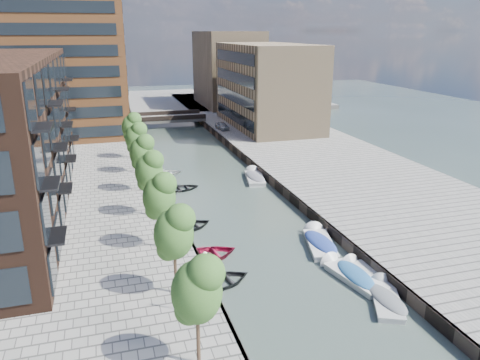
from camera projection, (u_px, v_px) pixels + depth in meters
name	position (u px, v px, depth m)	size (l,w,h in m)	color
water	(206.00, 172.00, 59.17)	(300.00, 300.00, 0.00)	#38473F
quay_right	(321.00, 159.00, 63.39)	(20.00, 140.00, 1.00)	gray
quay_wall_left	(158.00, 172.00, 57.35)	(0.25, 140.00, 1.00)	#332823
quay_wall_right	(252.00, 165.00, 60.68)	(0.25, 140.00, 1.00)	#332823
far_closure	(152.00, 102.00, 113.77)	(80.00, 40.00, 1.00)	gray
apartment_block	(12.00, 136.00, 42.14)	(8.00, 38.00, 14.00)	black
tower	(61.00, 38.00, 72.46)	(18.00, 18.00, 30.00)	brown
tan_block_near	(267.00, 86.00, 81.18)	(12.00, 25.00, 14.00)	#977D5C
tan_block_far	(228.00, 69.00, 104.60)	(12.00, 20.00, 16.00)	#977D5C
bridge	(169.00, 118.00, 87.94)	(13.00, 6.00, 1.30)	gray
tree_0	(197.00, 288.00, 22.38)	(2.50, 2.50, 5.95)	#382619
tree_1	(174.00, 231.00, 28.76)	(2.50, 2.50, 5.95)	#382619
tree_2	(159.00, 195.00, 35.15)	(2.50, 2.50, 5.95)	#382619
tree_3	(149.00, 169.00, 41.54)	(2.50, 2.50, 5.95)	#382619
tree_4	(142.00, 151.00, 47.93)	(2.50, 2.50, 5.95)	#382619
tree_5	(136.00, 137.00, 54.32)	(2.50, 2.50, 5.95)	#382619
tree_6	(131.00, 126.00, 60.70)	(2.50, 2.50, 5.95)	#382619
lamp_0	(206.00, 277.00, 26.93)	(0.24, 0.24, 4.12)	black
lamp_1	(166.00, 191.00, 41.53)	(0.24, 0.24, 4.12)	black
lamp_2	(147.00, 149.00, 56.13)	(0.24, 0.24, 4.12)	black
sloop_0	(220.00, 285.00, 32.92)	(3.32, 4.65, 0.96)	black
sloop_1	(189.00, 229.00, 42.27)	(3.08, 4.32, 0.89)	black
sloop_2	(206.00, 258.00, 36.71)	(3.63, 5.08, 1.05)	maroon
sloop_3	(165.00, 175.00, 58.04)	(3.00, 4.21, 0.87)	white
sloop_4	(182.00, 190.00, 52.54)	(2.90, 4.06, 0.84)	black
motorboat_0	(351.00, 275.00, 33.82)	(2.92, 5.67, 1.80)	white
motorboat_1	(385.00, 298.00, 30.91)	(3.53, 5.12, 1.62)	#B6B6B4
motorboat_2	(364.00, 274.00, 34.20)	(1.98, 4.73, 1.54)	silver
motorboat_3	(319.00, 242.00, 39.00)	(3.33, 6.04, 1.91)	white
motorboat_4	(254.00, 177.00, 56.27)	(3.02, 5.94, 1.89)	#B1B0AF
car	(222.00, 126.00, 79.62)	(1.51, 3.76, 1.28)	#B6B8BB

